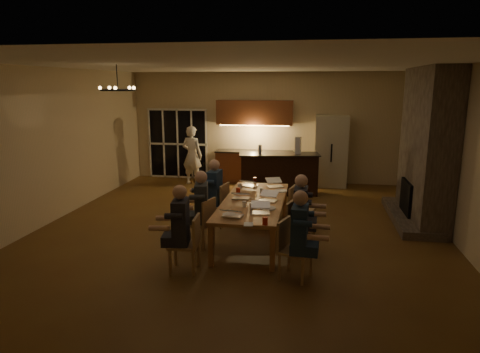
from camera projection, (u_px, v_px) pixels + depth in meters
name	position (u px, v px, depth m)	size (l,w,h in m)	color
floor	(240.00, 229.00, 8.59)	(9.00, 9.00, 0.00)	brown
back_wall	(266.00, 127.00, 12.60)	(8.00, 0.04, 3.20)	tan
left_wall	(50.00, 146.00, 8.92)	(0.04, 9.00, 3.20)	tan
right_wall	(463.00, 156.00, 7.58)	(0.04, 9.00, 3.20)	tan
ceiling	(240.00, 64.00, 7.90)	(8.00, 9.00, 0.04)	white
french_doors	(178.00, 144.00, 13.12)	(1.86, 0.08, 2.10)	black
fireplace	(427.00, 146.00, 8.79)	(0.58, 2.50, 3.20)	#60564B
kitchenette	(254.00, 142.00, 12.43)	(2.24, 0.68, 2.40)	brown
refrigerator	(331.00, 151.00, 12.06)	(0.90, 0.68, 2.00)	beige
dining_table	(254.00, 219.00, 8.00)	(1.10, 2.86, 0.75)	#BF804C
bar_island	(279.00, 174.00, 11.24)	(2.08, 0.68, 1.08)	black
chair_left_near	(184.00, 244.00, 6.59)	(0.44, 0.44, 0.89)	tan
chair_left_mid	(199.00, 223.00, 7.60)	(0.44, 0.44, 0.89)	tan
chair_left_far	(216.00, 205.00, 8.74)	(0.44, 0.44, 0.89)	tan
chair_right_near	(296.00, 250.00, 6.34)	(0.44, 0.44, 0.89)	tan
chair_right_mid	(301.00, 228.00, 7.33)	(0.44, 0.44, 0.89)	tan
chair_right_far	(302.00, 210.00, 8.38)	(0.44, 0.44, 0.89)	tan
person_left_near	(181.00, 229.00, 6.54)	(0.60, 0.60, 1.38)	#272932
person_right_near	(299.00, 236.00, 6.21)	(0.60, 0.60, 1.38)	navy
person_left_mid	(202.00, 209.00, 7.57)	(0.60, 0.60, 1.38)	#363C40
person_right_mid	(300.00, 214.00, 7.28)	(0.60, 0.60, 1.38)	#272932
person_left_far	(215.00, 193.00, 8.68)	(0.60, 0.60, 1.38)	navy
standing_person	(192.00, 155.00, 12.28)	(0.62, 0.41, 1.70)	white
chandelier	(118.00, 90.00, 7.75)	(0.65, 0.65, 0.03)	black
laptop_a	(233.00, 209.00, 6.95)	(0.32, 0.28, 0.23)	silver
laptop_b	(260.00, 207.00, 7.09)	(0.32, 0.28, 0.23)	silver
laptop_c	(241.00, 193.00, 8.02)	(0.32, 0.28, 0.23)	silver
laptop_d	(268.00, 195.00, 7.83)	(0.32, 0.28, 0.23)	silver
laptop_e	(250.00, 181.00, 8.99)	(0.32, 0.28, 0.23)	silver
laptop_f	(275.00, 182.00, 8.91)	(0.32, 0.28, 0.23)	silver
mug_front	(244.00, 204.00, 7.48)	(0.07, 0.07, 0.10)	silver
mug_mid	(262.00, 190.00, 8.43)	(0.07, 0.07, 0.10)	silver
mug_back	(240.00, 186.00, 8.78)	(0.09, 0.09, 0.10)	silver
redcup_near	(265.00, 221.00, 6.53)	(0.08, 0.08, 0.12)	#B11F0B
redcup_mid	(238.00, 191.00, 8.37)	(0.08, 0.08, 0.12)	#B11F0B
can_silver	(251.00, 207.00, 7.28)	(0.06, 0.06, 0.12)	#B2B2B7
can_cola	(255.00, 180.00, 9.28)	(0.07, 0.07, 0.12)	#3F0F0C
plate_near	(268.00, 208.00, 7.38)	(0.28, 0.28, 0.02)	silver
plate_left	(229.00, 215.00, 7.02)	(0.23, 0.23, 0.02)	silver
plate_far	(281.00, 191.00, 8.59)	(0.27, 0.27, 0.02)	silver
notepad	(248.00, 224.00, 6.54)	(0.14, 0.19, 0.01)	white
bar_bottle	(260.00, 149.00, 11.06)	(0.08, 0.08, 0.24)	#99999E
bar_blender	(298.00, 145.00, 11.07)	(0.14, 0.14, 0.43)	silver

